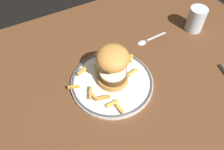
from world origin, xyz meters
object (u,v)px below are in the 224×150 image
(water_glass, at_px, (196,21))
(spoon, at_px, (145,41))
(burger, at_px, (113,65))
(dinner_plate, at_px, (112,82))

(water_glass, relative_size, spoon, 0.73)
(water_glass, bearing_deg, burger, -169.32)
(dinner_plate, relative_size, water_glass, 2.79)
(dinner_plate, bearing_deg, spoon, 29.35)
(dinner_plate, xyz_separation_m, water_glass, (0.42, 0.09, 0.03))
(water_glass, bearing_deg, dinner_plate, -168.21)
(dinner_plate, distance_m, burger, 0.07)
(dinner_plate, height_order, water_glass, water_glass)
(dinner_plate, xyz_separation_m, spoon, (0.21, 0.12, -0.00))
(spoon, bearing_deg, water_glass, -7.96)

